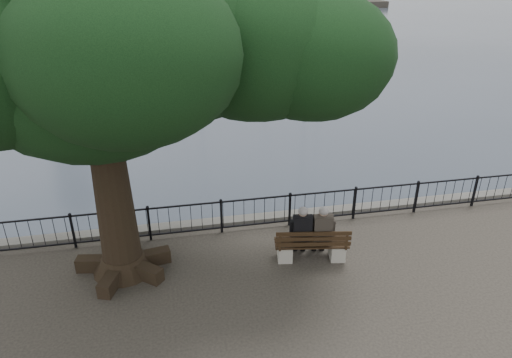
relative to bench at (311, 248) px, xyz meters
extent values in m
cube|color=#4E4C46|center=(-1.11, 2.27, -0.85)|extent=(200.00, 0.40, 1.20)
plane|color=#2B333F|center=(-1.11, 102.27, -1.35)|extent=(260.00, 260.00, 0.00)
cube|color=black|center=(-1.11, 1.77, 0.63)|extent=(22.00, 0.04, 0.04)
cube|color=black|center=(-1.11, 1.77, -0.20)|extent=(22.00, 0.04, 0.04)
cube|color=gray|center=(-0.67, 0.15, -0.13)|extent=(0.44, 0.53, 0.43)
cube|color=gray|center=(0.68, -0.07, -0.13)|extent=(0.44, 0.53, 0.43)
cube|color=black|center=(0.01, 0.04, 0.12)|extent=(1.95, 0.83, 0.04)
cube|color=black|center=(-0.04, -0.24, 0.44)|extent=(1.87, 0.35, 0.42)
cube|color=black|center=(-0.26, 0.10, 0.25)|extent=(0.42, 0.37, 0.25)
cube|color=black|center=(-0.27, -0.02, 0.65)|extent=(0.50, 0.32, 0.63)
sphere|color=tan|center=(-0.27, 0.02, 1.09)|extent=(0.24, 0.24, 0.24)
ellipsoid|color=gray|center=(-0.27, 0.00, 1.13)|extent=(0.25, 0.25, 0.21)
cube|color=black|center=(-0.21, 0.40, -0.11)|extent=(0.41, 0.51, 0.47)
cube|color=black|center=(0.25, 0.01, 0.25)|extent=(0.42, 0.37, 0.25)
cube|color=black|center=(0.23, -0.10, 0.65)|extent=(0.50, 0.32, 0.63)
sphere|color=tan|center=(0.24, -0.06, 1.09)|extent=(0.24, 0.24, 0.24)
ellipsoid|color=gray|center=(0.23, -0.09, 1.13)|extent=(0.25, 0.25, 0.21)
cube|color=black|center=(0.30, 0.31, -0.11)|extent=(0.41, 0.51, 0.47)
cone|color=black|center=(-4.75, 0.51, -0.12)|extent=(1.53, 1.53, 0.45)
cone|color=black|center=(-4.75, 0.51, 2.35)|extent=(0.99, 0.99, 5.39)
ellipsoid|color=black|center=(-4.75, 0.51, 4.86)|extent=(5.21, 5.21, 4.06)
ellipsoid|color=black|center=(-3.05, 0.87, 5.22)|extent=(4.67, 4.67, 3.64)
ellipsoid|color=black|center=(-1.34, 0.60, 5.04)|extent=(4.13, 4.13, 3.22)
ellipsoid|color=black|center=(-0.17, 0.24, 4.86)|extent=(3.59, 3.59, 2.80)
ellipsoid|color=black|center=(-5.56, 2.12, 5.40)|extent=(4.13, 4.13, 3.22)
ellipsoid|color=black|center=(-3.95, -1.02, 5.22)|extent=(4.13, 4.13, 3.22)
ellipsoid|color=black|center=(-2.33, 1.76, 5.58)|extent=(3.95, 3.95, 3.08)
cube|color=#4E4C46|center=(-19.11, 61.27, -0.75)|extent=(10.34, 10.34, 1.40)
cube|color=#4E4C46|center=(0.89, 49.27, -0.75)|extent=(6.07, 6.07, 1.40)
cube|color=gray|center=(0.89, 49.27, 1.77)|extent=(2.22, 2.63, 4.05)
cube|color=silver|center=(-8.40, 20.32, -1.25)|extent=(2.32, 5.40, 0.58)
cube|color=silver|center=(-8.40, 20.32, -0.75)|extent=(1.41, 2.28, 0.44)
cylinder|color=silver|center=(-8.40, 20.03, 3.20)|extent=(0.12, 0.12, 8.30)
cube|color=silver|center=(-1.23, 20.09, -1.25)|extent=(2.95, 5.62, 0.60)
cube|color=silver|center=(-1.23, 20.09, -0.75)|extent=(1.67, 2.43, 0.45)
cylinder|color=silver|center=(-1.23, 19.79, 4.22)|extent=(0.12, 0.12, 10.33)
cube|color=silver|center=(5.90, 20.19, -1.25)|extent=(3.24, 6.38, 0.68)
cube|color=silver|center=(5.90, 20.19, -0.75)|extent=(1.86, 2.74, 0.51)
cube|color=silver|center=(7.60, 22.31, -1.25)|extent=(3.69, 5.88, 0.64)
cube|color=silver|center=(7.60, 22.31, -0.75)|extent=(1.98, 2.60, 0.48)
cylinder|color=silver|center=(7.60, 21.99, 4.20)|extent=(0.13, 0.13, 10.30)
cube|color=silver|center=(-12.29, 33.25, -1.25)|extent=(1.93, 5.27, 0.57)
cube|color=silver|center=(-12.29, 33.25, -0.75)|extent=(1.25, 2.19, 0.43)
cube|color=silver|center=(-2.15, 30.82, -1.25)|extent=(2.62, 6.05, 0.65)
cube|color=silver|center=(-2.15, 30.82, -0.75)|extent=(1.59, 2.56, 0.49)
cube|color=silver|center=(5.59, 31.75, -1.25)|extent=(3.37, 6.16, 0.66)
cube|color=silver|center=(5.59, 31.75, -0.75)|extent=(1.89, 2.67, 0.50)
cube|color=silver|center=(-3.48, 39.37, -1.25)|extent=(2.41, 5.03, 0.54)
cube|color=silver|center=(-3.48, 39.37, -0.75)|extent=(1.41, 2.15, 0.40)
cube|color=silver|center=(-6.71, 41.22, -1.25)|extent=(1.79, 4.81, 0.52)
cube|color=silver|center=(-6.71, 41.22, -0.75)|extent=(1.15, 2.01, 0.39)
cube|color=#2A2621|center=(23.89, 79.27, -0.85)|extent=(30.00, 8.00, 1.20)
camera|label=1|loc=(-3.32, -9.37, 6.71)|focal=32.00mm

